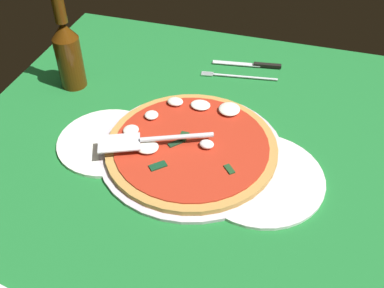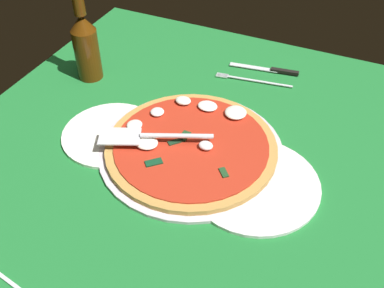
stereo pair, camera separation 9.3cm
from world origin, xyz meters
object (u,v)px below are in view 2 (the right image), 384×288
(pizza, at_px, (192,143))
(beer_bottle, at_px, (86,44))
(place_setting_far, at_px, (262,76))
(pizza_server, at_px, (150,136))
(dinner_plate_right, at_px, (254,184))
(dinner_plate_left, at_px, (112,134))

(pizza, relative_size, beer_bottle, 1.43)
(place_setting_far, bearing_deg, pizza_server, 62.56)
(dinner_plate_right, xyz_separation_m, pizza, (-0.15, 0.04, 0.01))
(pizza, relative_size, pizza_server, 1.57)
(dinner_plate_right, height_order, pizza, pizza)
(dinner_plate_left, xyz_separation_m, pizza_server, (0.10, -0.01, 0.04))
(pizza, xyz_separation_m, pizza_server, (-0.08, -0.04, 0.02))
(pizza, relative_size, place_setting_far, 1.81)
(pizza, bearing_deg, beer_bottle, 157.62)
(dinner_plate_left, relative_size, pizza, 0.60)
(beer_bottle, bearing_deg, place_setting_far, 24.38)
(dinner_plate_left, relative_size, beer_bottle, 0.86)
(place_setting_far, height_order, beer_bottle, beer_bottle)
(pizza, distance_m, place_setting_far, 0.32)
(dinner_plate_right, distance_m, place_setting_far, 0.38)
(place_setting_far, bearing_deg, dinner_plate_right, 97.32)
(pizza_server, height_order, beer_bottle, beer_bottle)
(dinner_plate_left, height_order, pizza_server, pizza_server)
(dinner_plate_left, distance_m, pizza, 0.18)
(pizza, bearing_deg, place_setting_far, 80.96)
(dinner_plate_left, height_order, beer_bottle, beer_bottle)
(dinner_plate_left, xyz_separation_m, dinner_plate_right, (0.33, -0.01, 0.00))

